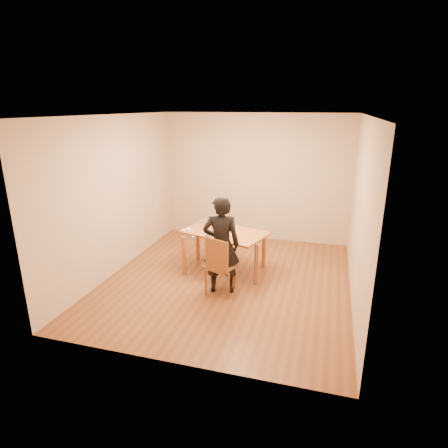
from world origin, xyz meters
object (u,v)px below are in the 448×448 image
(cake_plate, at_px, (225,229))
(cake, at_px, (225,226))
(dining_table, at_px, (225,232))
(person, at_px, (221,245))
(dining_chair, at_px, (220,266))

(cake_plate, distance_m, cake, 0.05)
(dining_table, distance_m, cake_plate, 0.12)
(cake_plate, relative_size, person, 0.20)
(dining_table, xyz_separation_m, dining_chair, (0.15, -0.78, -0.28))
(dining_table, height_order, dining_chair, dining_table)
(person, bearing_deg, cake_plate, -92.02)
(dining_chair, relative_size, person, 0.27)
(dining_chair, xyz_separation_m, person, (-0.00, 0.05, 0.33))
(dining_table, bearing_deg, cake_plate, 125.53)
(dining_chair, height_order, cake_plate, cake_plate)
(dining_chair, bearing_deg, cake, 124.35)
(person, bearing_deg, cake, -92.02)
(dining_table, distance_m, person, 0.75)
(cake, bearing_deg, cake_plate, 0.00)
(cake, bearing_deg, person, -77.47)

